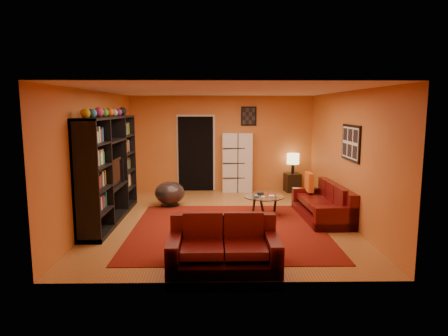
{
  "coord_description": "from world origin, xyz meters",
  "views": [
    {
      "loc": [
        -0.09,
        -7.95,
        2.26
      ],
      "look_at": [
        0.03,
        0.1,
        1.05
      ],
      "focal_mm": 32.0,
      "sensor_mm": 36.0,
      "label": 1
    }
  ],
  "objects_px": {
    "loveseat": "(224,246)",
    "coffee_table": "(264,198)",
    "storage_cabinet": "(238,162)",
    "sofa": "(325,205)",
    "side_table": "(292,183)",
    "entertainment_unit": "(109,169)",
    "tv": "(112,172)",
    "table_lamp": "(293,159)",
    "bowl_chair": "(170,193)"
  },
  "relations": [
    {
      "from": "loveseat",
      "to": "storage_cabinet",
      "type": "relative_size",
      "value": 0.99
    },
    {
      "from": "tv",
      "to": "table_lamp",
      "type": "relative_size",
      "value": 1.74
    },
    {
      "from": "entertainment_unit",
      "to": "storage_cabinet",
      "type": "relative_size",
      "value": 1.87
    },
    {
      "from": "entertainment_unit",
      "to": "side_table",
      "type": "xyz_separation_m",
      "value": [
        4.22,
        2.75,
        -0.8
      ]
    },
    {
      "from": "entertainment_unit",
      "to": "storage_cabinet",
      "type": "bearing_deg",
      "value": 45.86
    },
    {
      "from": "entertainment_unit",
      "to": "bowl_chair",
      "type": "distance_m",
      "value": 1.75
    },
    {
      "from": "coffee_table",
      "to": "storage_cabinet",
      "type": "height_order",
      "value": "storage_cabinet"
    },
    {
      "from": "sofa",
      "to": "storage_cabinet",
      "type": "distance_m",
      "value": 3.25
    },
    {
      "from": "entertainment_unit",
      "to": "loveseat",
      "type": "xyz_separation_m",
      "value": [
        2.26,
        -2.41,
        -0.77
      ]
    },
    {
      "from": "storage_cabinet",
      "to": "bowl_chair",
      "type": "bearing_deg",
      "value": -132.59
    },
    {
      "from": "side_table",
      "to": "table_lamp",
      "type": "relative_size",
      "value": 0.91
    },
    {
      "from": "sofa",
      "to": "storage_cabinet",
      "type": "xyz_separation_m",
      "value": [
        -1.69,
        2.73,
        0.51
      ]
    },
    {
      "from": "entertainment_unit",
      "to": "coffee_table",
      "type": "distance_m",
      "value": 3.23
    },
    {
      "from": "tv",
      "to": "coffee_table",
      "type": "relative_size",
      "value": 1.14
    },
    {
      "from": "loveseat",
      "to": "side_table",
      "type": "distance_m",
      "value": 5.52
    },
    {
      "from": "bowl_chair",
      "to": "table_lamp",
      "type": "xyz_separation_m",
      "value": [
        3.16,
        1.58,
        0.59
      ]
    },
    {
      "from": "entertainment_unit",
      "to": "sofa",
      "type": "relative_size",
      "value": 1.5
    },
    {
      "from": "coffee_table",
      "to": "table_lamp",
      "type": "xyz_separation_m",
      "value": [
        1.07,
        2.5,
        0.51
      ]
    },
    {
      "from": "sofa",
      "to": "bowl_chair",
      "type": "relative_size",
      "value": 2.84
    },
    {
      "from": "tv",
      "to": "sofa",
      "type": "relative_size",
      "value": 0.48
    },
    {
      "from": "tv",
      "to": "table_lamp",
      "type": "distance_m",
      "value": 5.0
    },
    {
      "from": "entertainment_unit",
      "to": "table_lamp",
      "type": "xyz_separation_m",
      "value": [
        4.22,
        2.75,
        -0.16
      ]
    },
    {
      "from": "bowl_chair",
      "to": "table_lamp",
      "type": "relative_size",
      "value": 1.27
    },
    {
      "from": "storage_cabinet",
      "to": "sofa",
      "type": "bearing_deg",
      "value": -55.3
    },
    {
      "from": "tv",
      "to": "table_lamp",
      "type": "height_order",
      "value": "tv"
    },
    {
      "from": "bowl_chair",
      "to": "entertainment_unit",
      "type": "bearing_deg",
      "value": -132.03
    },
    {
      "from": "side_table",
      "to": "storage_cabinet",
      "type": "bearing_deg",
      "value": 178.1
    },
    {
      "from": "bowl_chair",
      "to": "table_lamp",
      "type": "distance_m",
      "value": 3.58
    },
    {
      "from": "entertainment_unit",
      "to": "table_lamp",
      "type": "height_order",
      "value": "entertainment_unit"
    },
    {
      "from": "entertainment_unit",
      "to": "coffee_table",
      "type": "xyz_separation_m",
      "value": [
        3.15,
        0.25,
        -0.67
      ]
    },
    {
      "from": "sofa",
      "to": "side_table",
      "type": "distance_m",
      "value": 2.69
    },
    {
      "from": "loveseat",
      "to": "coffee_table",
      "type": "relative_size",
      "value": 1.88
    },
    {
      "from": "tv",
      "to": "sofa",
      "type": "height_order",
      "value": "tv"
    },
    {
      "from": "sofa",
      "to": "table_lamp",
      "type": "relative_size",
      "value": 3.62
    },
    {
      "from": "sofa",
      "to": "loveseat",
      "type": "xyz_separation_m",
      "value": [
        -2.15,
        -2.48,
        -0.0
      ]
    },
    {
      "from": "coffee_table",
      "to": "table_lamp",
      "type": "relative_size",
      "value": 1.53
    },
    {
      "from": "sofa",
      "to": "storage_cabinet",
      "type": "relative_size",
      "value": 1.24
    },
    {
      "from": "loveseat",
      "to": "table_lamp",
      "type": "height_order",
      "value": "table_lamp"
    },
    {
      "from": "tv",
      "to": "side_table",
      "type": "xyz_separation_m",
      "value": [
        4.17,
        2.75,
        -0.75
      ]
    },
    {
      "from": "tv",
      "to": "loveseat",
      "type": "xyz_separation_m",
      "value": [
        2.21,
        -2.41,
        -0.71
      ]
    },
    {
      "from": "loveseat",
      "to": "side_table",
      "type": "bearing_deg",
      "value": -21.24
    },
    {
      "from": "sofa",
      "to": "table_lamp",
      "type": "xyz_separation_m",
      "value": [
        -0.19,
        2.68,
        0.61
      ]
    },
    {
      "from": "tv",
      "to": "bowl_chair",
      "type": "xyz_separation_m",
      "value": [
        1.01,
        1.18,
        -0.69
      ]
    },
    {
      "from": "storage_cabinet",
      "to": "coffee_table",
      "type": "bearing_deg",
      "value": -77.33
    },
    {
      "from": "entertainment_unit",
      "to": "coffee_table",
      "type": "relative_size",
      "value": 3.56
    },
    {
      "from": "storage_cabinet",
      "to": "bowl_chair",
      "type": "height_order",
      "value": "storage_cabinet"
    },
    {
      "from": "sofa",
      "to": "side_table",
      "type": "xyz_separation_m",
      "value": [
        -0.19,
        2.68,
        -0.04
      ]
    },
    {
      "from": "tv",
      "to": "loveseat",
      "type": "relative_size",
      "value": 0.6
    },
    {
      "from": "side_table",
      "to": "loveseat",
      "type": "bearing_deg",
      "value": -110.78
    },
    {
      "from": "loveseat",
      "to": "sofa",
      "type": "bearing_deg",
      "value": -41.3
    }
  ]
}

